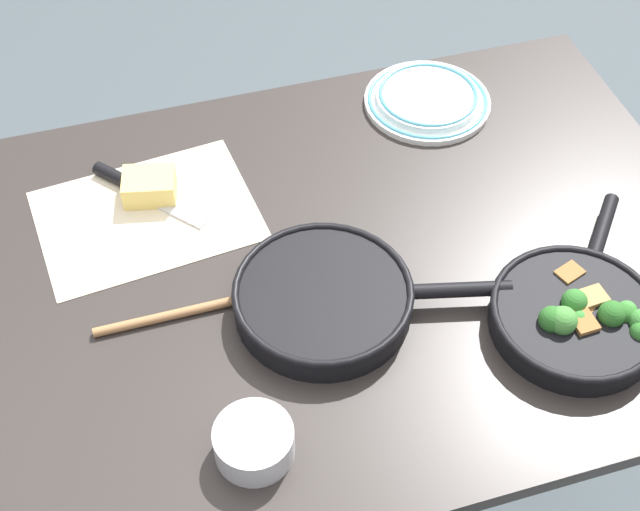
{
  "coord_description": "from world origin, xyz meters",
  "views": [
    {
      "loc": [
        -0.27,
        -0.9,
        1.87
      ],
      "look_at": [
        0.0,
        0.0,
        0.78
      ],
      "focal_mm": 50.0,
      "sensor_mm": 36.0,
      "label": 1
    }
  ],
  "objects_px": {
    "skillet_eggs": "(325,298)",
    "grater_knife": "(134,187)",
    "skillet_broccoli": "(578,315)",
    "dinner_plate_stack": "(428,99)",
    "wooden_spoon": "(231,301)",
    "cheese_block": "(150,187)",
    "prep_bowl_steel": "(254,442)"
  },
  "relations": [
    {
      "from": "skillet_eggs",
      "to": "grater_knife",
      "type": "relative_size",
      "value": 2.16
    },
    {
      "from": "skillet_broccoli",
      "to": "dinner_plate_stack",
      "type": "bearing_deg",
      "value": 43.05
    },
    {
      "from": "skillet_eggs",
      "to": "grater_knife",
      "type": "distance_m",
      "value": 0.42
    },
    {
      "from": "wooden_spoon",
      "to": "dinner_plate_stack",
      "type": "distance_m",
      "value": 0.6
    },
    {
      "from": "skillet_broccoli",
      "to": "cheese_block",
      "type": "bearing_deg",
      "value": 91.57
    },
    {
      "from": "dinner_plate_stack",
      "to": "prep_bowl_steel",
      "type": "height_order",
      "value": "prep_bowl_steel"
    },
    {
      "from": "prep_bowl_steel",
      "to": "cheese_block",
      "type": "bearing_deg",
      "value": 96.0
    },
    {
      "from": "skillet_eggs",
      "to": "prep_bowl_steel",
      "type": "distance_m",
      "value": 0.27
    },
    {
      "from": "skillet_eggs",
      "to": "grater_knife",
      "type": "bearing_deg",
      "value": 138.99
    },
    {
      "from": "skillet_eggs",
      "to": "dinner_plate_stack",
      "type": "height_order",
      "value": "skillet_eggs"
    },
    {
      "from": "skillet_eggs",
      "to": "cheese_block",
      "type": "bearing_deg",
      "value": 137.77
    },
    {
      "from": "wooden_spoon",
      "to": "grater_knife",
      "type": "relative_size",
      "value": 1.74
    },
    {
      "from": "skillet_broccoli",
      "to": "cheese_block",
      "type": "relative_size",
      "value": 3.39
    },
    {
      "from": "wooden_spoon",
      "to": "grater_knife",
      "type": "bearing_deg",
      "value": 109.94
    },
    {
      "from": "grater_knife",
      "to": "prep_bowl_steel",
      "type": "relative_size",
      "value": 1.78
    },
    {
      "from": "skillet_eggs",
      "to": "wooden_spoon",
      "type": "distance_m",
      "value": 0.15
    },
    {
      "from": "wooden_spoon",
      "to": "cheese_block",
      "type": "distance_m",
      "value": 0.28
    },
    {
      "from": "prep_bowl_steel",
      "to": "skillet_eggs",
      "type": "bearing_deg",
      "value": 52.0
    },
    {
      "from": "skillet_broccoli",
      "to": "dinner_plate_stack",
      "type": "height_order",
      "value": "skillet_broccoli"
    },
    {
      "from": "dinner_plate_stack",
      "to": "cheese_block",
      "type": "bearing_deg",
      "value": -170.06
    },
    {
      "from": "skillet_broccoli",
      "to": "prep_bowl_steel",
      "type": "xyz_separation_m",
      "value": [
        -0.52,
        -0.07,
        -0.0
      ]
    },
    {
      "from": "wooden_spoon",
      "to": "dinner_plate_stack",
      "type": "relative_size",
      "value": 1.42
    },
    {
      "from": "wooden_spoon",
      "to": "prep_bowl_steel",
      "type": "bearing_deg",
      "value": -95.54
    },
    {
      "from": "wooden_spoon",
      "to": "prep_bowl_steel",
      "type": "distance_m",
      "value": 0.26
    },
    {
      "from": "skillet_broccoli",
      "to": "dinner_plate_stack",
      "type": "relative_size",
      "value": 1.42
    },
    {
      "from": "skillet_eggs",
      "to": "skillet_broccoli",
      "type": "bearing_deg",
      "value": -7.91
    },
    {
      "from": "skillet_eggs",
      "to": "dinner_plate_stack",
      "type": "relative_size",
      "value": 1.76
    },
    {
      "from": "cheese_block",
      "to": "prep_bowl_steel",
      "type": "relative_size",
      "value": 0.91
    },
    {
      "from": "cheese_block",
      "to": "prep_bowl_steel",
      "type": "distance_m",
      "value": 0.54
    },
    {
      "from": "grater_knife",
      "to": "skillet_broccoli",
      "type": "bearing_deg",
      "value": 10.25
    },
    {
      "from": "skillet_broccoli",
      "to": "grater_knife",
      "type": "bearing_deg",
      "value": 91.49
    },
    {
      "from": "skillet_broccoli",
      "to": "wooden_spoon",
      "type": "height_order",
      "value": "skillet_broccoli"
    }
  ]
}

